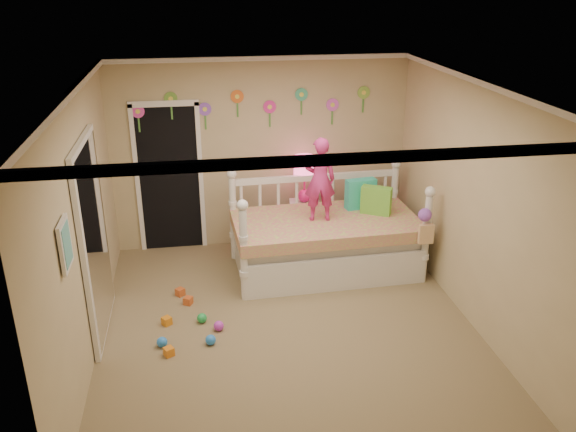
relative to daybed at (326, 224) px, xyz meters
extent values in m
cube|color=#7F684C|center=(-0.69, -1.25, -0.64)|extent=(4.00, 4.50, 0.01)
cube|color=white|center=(-0.69, -1.25, 1.96)|extent=(4.00, 4.50, 0.01)
cube|color=tan|center=(-0.69, 1.00, 0.66)|extent=(4.00, 0.01, 2.60)
cube|color=tan|center=(-2.69, -1.25, 0.66)|extent=(0.01, 4.50, 2.60)
cube|color=tan|center=(1.31, -1.25, 0.66)|extent=(0.01, 4.50, 2.60)
cube|color=#2AD3B9|center=(0.52, 0.28, 0.27)|extent=(0.41, 0.20, 0.39)
cube|color=#6FC93D|center=(0.67, 0.06, 0.25)|extent=(0.40, 0.31, 0.36)
imported|color=#D53086|center=(-0.09, -0.02, 0.60)|extent=(0.41, 0.28, 1.06)
cube|color=white|center=(-0.14, 0.72, -0.30)|extent=(0.44, 0.36, 0.67)
sphere|color=#EE1F82|center=(-0.14, 0.72, 0.12)|extent=(0.18, 0.18, 0.18)
cylinder|color=#EE1F82|center=(-0.14, 0.72, 0.31)|extent=(0.03, 0.03, 0.37)
cylinder|color=#FF4C87|center=(-0.14, 0.72, 0.54)|extent=(0.30, 0.30, 0.28)
cube|color=black|center=(-1.94, 0.99, 0.39)|extent=(0.90, 0.04, 2.07)
cube|color=white|center=(-2.65, -0.95, 0.41)|extent=(0.07, 1.30, 2.10)
cube|color=white|center=(-2.66, -2.15, 0.91)|extent=(0.05, 0.34, 0.42)
camera|label=1|loc=(-1.58, -6.69, 2.94)|focal=36.84mm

